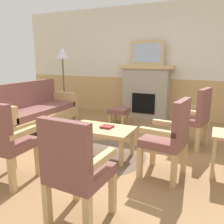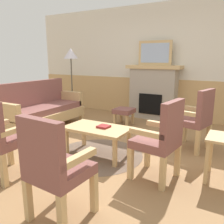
{
  "view_description": "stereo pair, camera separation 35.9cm",
  "coord_description": "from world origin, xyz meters",
  "views": [
    {
      "loc": [
        1.58,
        -3.13,
        1.43
      ],
      "look_at": [
        0.0,
        0.35,
        0.55
      ],
      "focal_mm": 37.2,
      "sensor_mm": 36.0,
      "label": 1
    },
    {
      "loc": [
        1.9,
        -2.96,
        1.43
      ],
      "look_at": [
        0.0,
        0.35,
        0.55
      ],
      "focal_mm": 37.2,
      "sensor_mm": 36.0,
      "label": 2
    }
  ],
  "objects": [
    {
      "name": "round_rug",
      "position": [
        0.07,
        -0.21,
        0.0
      ],
      "size": [
        1.37,
        1.37,
        0.01
      ],
      "primitive_type": "cylinder",
      "color": "brown",
      "rests_on": "ground_plane"
    },
    {
      "name": "coffee_table",
      "position": [
        0.07,
        -0.21,
        0.39
      ],
      "size": [
        0.96,
        0.56,
        0.44
      ],
      "color": "tan",
      "rests_on": "ground_plane"
    },
    {
      "name": "wall_back",
      "position": [
        0.0,
        2.6,
        1.31
      ],
      "size": [
        7.2,
        0.14,
        2.7
      ],
      "color": "silver",
      "rests_on": "ground_plane"
    },
    {
      "name": "footstool",
      "position": [
        -0.35,
        1.49,
        0.28
      ],
      "size": [
        0.4,
        0.4,
        0.36
      ],
      "color": "tan",
      "rests_on": "ground_plane"
    },
    {
      "name": "ground_plane",
      "position": [
        0.0,
        0.0,
        0.0
      ],
      "size": [
        14.0,
        14.0,
        0.0
      ],
      "primitive_type": "plane",
      "color": "#997047"
    },
    {
      "name": "armchair_front_left",
      "position": [
        0.55,
        -1.62,
        0.54
      ],
      "size": [
        0.51,
        0.51,
        0.98
      ],
      "color": "tan",
      "rests_on": "ground_plane"
    },
    {
      "name": "framed_picture",
      "position": [
        0.0,
        2.35,
        1.56
      ],
      "size": [
        0.8,
        0.04,
        0.56
      ],
      "color": "tan",
      "rests_on": "fireplace"
    },
    {
      "name": "fireplace",
      "position": [
        0.0,
        2.35,
        0.65
      ],
      "size": [
        1.3,
        0.44,
        1.28
      ],
      "color": "#A39989",
      "rests_on": "ground_plane"
    },
    {
      "name": "armchair_by_window_left",
      "position": [
        1.12,
        -0.44,
        0.54
      ],
      "size": [
        0.54,
        0.54,
        0.98
      ],
      "color": "tan",
      "rests_on": "ground_plane"
    },
    {
      "name": "book_on_table",
      "position": [
        0.16,
        -0.18,
        0.46
      ],
      "size": [
        0.17,
        0.17,
        0.03
      ],
      "primitive_type": "cube",
      "rotation": [
        0.0,
        0.0,
        -0.05
      ],
      "color": "maroon",
      "rests_on": "coffee_table"
    },
    {
      "name": "couch",
      "position": [
        -1.68,
        0.38,
        0.4
      ],
      "size": [
        0.7,
        1.8,
        0.98
      ],
      "color": "tan",
      "rests_on": "ground_plane"
    },
    {
      "name": "floor_lamp_by_couch",
      "position": [
        -1.88,
        1.6,
        1.45
      ],
      "size": [
        0.36,
        0.36,
        1.68
      ],
      "color": "#332D28",
      "rests_on": "ground_plane"
    },
    {
      "name": "armchair_near_fireplace",
      "position": [
        1.3,
        0.76,
        0.54
      ],
      "size": [
        0.58,
        0.58,
        0.98
      ],
      "color": "tan",
      "rests_on": "ground_plane"
    }
  ]
}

